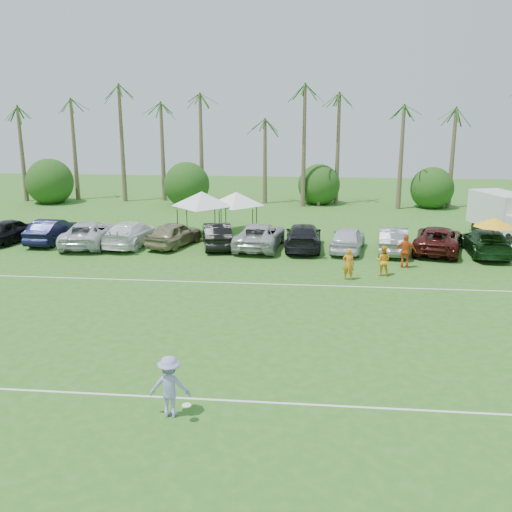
# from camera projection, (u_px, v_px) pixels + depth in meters

# --- Properties ---
(ground) EXTENTS (120.00, 120.00, 0.00)m
(ground) POSITION_uv_depth(u_px,v_px,m) (110.00, 431.00, 15.93)
(ground) COLOR #30661E
(ground) RESTS_ON ground
(field_lines) EXTENTS (80.00, 12.10, 0.01)m
(field_lines) POSITION_uv_depth(u_px,v_px,m) (177.00, 325.00, 23.63)
(field_lines) COLOR white
(field_lines) RESTS_ON ground
(palm_tree_0) EXTENTS (2.40, 2.40, 8.90)m
(palm_tree_0) POSITION_uv_depth(u_px,v_px,m) (17.00, 121.00, 52.73)
(palm_tree_0) COLOR brown
(palm_tree_0) RESTS_ON ground
(palm_tree_1) EXTENTS (2.40, 2.40, 9.90)m
(palm_tree_1) POSITION_uv_depth(u_px,v_px,m) (68.00, 111.00, 52.03)
(palm_tree_1) COLOR brown
(palm_tree_1) RESTS_ON ground
(palm_tree_2) EXTENTS (2.40, 2.40, 10.90)m
(palm_tree_2) POSITION_uv_depth(u_px,v_px,m) (121.00, 101.00, 51.32)
(palm_tree_2) COLOR brown
(palm_tree_2) RESTS_ON ground
(palm_tree_3) EXTENTS (2.40, 2.40, 11.90)m
(palm_tree_3) POSITION_uv_depth(u_px,v_px,m) (164.00, 91.00, 50.71)
(palm_tree_3) COLOR brown
(palm_tree_3) RESTS_ON ground
(palm_tree_4) EXTENTS (2.40, 2.40, 8.90)m
(palm_tree_4) POSITION_uv_depth(u_px,v_px,m) (209.00, 121.00, 50.98)
(palm_tree_4) COLOR brown
(palm_tree_4) RESTS_ON ground
(palm_tree_5) EXTENTS (2.40, 2.40, 9.90)m
(palm_tree_5) POSITION_uv_depth(u_px,v_px,m) (253.00, 111.00, 50.37)
(palm_tree_5) COLOR brown
(palm_tree_5) RESTS_ON ground
(palm_tree_6) EXTENTS (2.40, 2.40, 10.90)m
(palm_tree_6) POSITION_uv_depth(u_px,v_px,m) (298.00, 101.00, 49.76)
(palm_tree_6) COLOR brown
(palm_tree_6) RESTS_ON ground
(palm_tree_7) EXTENTS (2.40, 2.40, 11.90)m
(palm_tree_7) POSITION_uv_depth(u_px,v_px,m) (345.00, 91.00, 49.16)
(palm_tree_7) COLOR brown
(palm_tree_7) RESTS_ON ground
(palm_tree_8) EXTENTS (2.40, 2.40, 8.90)m
(palm_tree_8) POSITION_uv_depth(u_px,v_px,m) (402.00, 122.00, 49.33)
(palm_tree_8) COLOR brown
(palm_tree_8) RESTS_ON ground
(palm_tree_9) EXTENTS (2.40, 2.40, 9.90)m
(palm_tree_9) POSITION_uv_depth(u_px,v_px,m) (462.00, 112.00, 48.62)
(palm_tree_9) COLOR brown
(palm_tree_9) RESTS_ON ground
(bush_tree_0) EXTENTS (4.00, 4.00, 4.00)m
(bush_tree_0) POSITION_uv_depth(u_px,v_px,m) (58.00, 181.00, 54.85)
(bush_tree_0) COLOR brown
(bush_tree_0) RESTS_ON ground
(bush_tree_1) EXTENTS (4.00, 4.00, 4.00)m
(bush_tree_1) POSITION_uv_depth(u_px,v_px,m) (191.00, 183.00, 53.58)
(bush_tree_1) COLOR brown
(bush_tree_1) RESTS_ON ground
(bush_tree_2) EXTENTS (4.00, 4.00, 4.00)m
(bush_tree_2) POSITION_uv_depth(u_px,v_px,m) (319.00, 185.00, 52.42)
(bush_tree_2) COLOR brown
(bush_tree_2) RESTS_ON ground
(bush_tree_3) EXTENTS (4.00, 4.00, 4.00)m
(bush_tree_3) POSITION_uv_depth(u_px,v_px,m) (430.00, 186.00, 51.44)
(bush_tree_3) COLOR brown
(bush_tree_3) RESTS_ON ground
(sideline_player_a) EXTENTS (0.68, 0.52, 1.68)m
(sideline_player_a) POSITION_uv_depth(u_px,v_px,m) (348.00, 264.00, 29.63)
(sideline_player_a) COLOR orange
(sideline_player_a) RESTS_ON ground
(sideline_player_b) EXTENTS (0.88, 0.73, 1.63)m
(sideline_player_b) POSITION_uv_depth(u_px,v_px,m) (383.00, 261.00, 30.38)
(sideline_player_b) COLOR #FAA31B
(sideline_player_b) RESTS_ON ground
(sideline_player_c) EXTENTS (1.18, 0.61, 1.92)m
(sideline_player_c) POSITION_uv_depth(u_px,v_px,m) (406.00, 251.00, 31.76)
(sideline_player_c) COLOR #D94C18
(sideline_player_c) RESTS_ON ground
(box_truck) EXTENTS (3.94, 6.31, 3.05)m
(box_truck) POSITION_uv_depth(u_px,v_px,m) (506.00, 215.00, 38.78)
(box_truck) COLOR silver
(box_truck) RESTS_ON ground
(canopy_tent_left) EXTENTS (4.43, 4.43, 3.59)m
(canopy_tent_left) POSITION_uv_depth(u_px,v_px,m) (202.00, 192.00, 39.42)
(canopy_tent_left) COLOR black
(canopy_tent_left) RESTS_ON ground
(canopy_tent_right) EXTENTS (4.13, 4.13, 3.34)m
(canopy_tent_right) POSITION_uv_depth(u_px,v_px,m) (236.00, 192.00, 40.66)
(canopy_tent_right) COLOR black
(canopy_tent_right) RESTS_ON ground
(market_umbrella) EXTENTS (2.34, 2.34, 2.61)m
(market_umbrella) POSITION_uv_depth(u_px,v_px,m) (494.00, 222.00, 32.74)
(market_umbrella) COLOR black
(market_umbrella) RESTS_ON ground
(frisbee_player) EXTENTS (1.30, 0.80, 1.86)m
(frisbee_player) POSITION_uv_depth(u_px,v_px,m) (170.00, 386.00, 16.50)
(frisbee_player) COLOR #9C98D8
(frisbee_player) RESTS_ON ground
(parked_car_0) EXTENTS (3.07, 5.02, 1.60)m
(parked_car_0) POSITION_uv_depth(u_px,v_px,m) (11.00, 230.00, 37.95)
(parked_car_0) COLOR black
(parked_car_0) RESTS_ON ground
(parked_car_1) EXTENTS (1.79, 4.88, 1.60)m
(parked_car_1) POSITION_uv_depth(u_px,v_px,m) (52.00, 231.00, 37.77)
(parked_car_1) COLOR black
(parked_car_1) RESTS_ON ground
(parked_car_2) EXTENTS (3.20, 5.98, 1.60)m
(parked_car_2) POSITION_uv_depth(u_px,v_px,m) (89.00, 233.00, 36.97)
(parked_car_2) COLOR silver
(parked_car_2) RESTS_ON ground
(parked_car_3) EXTENTS (2.93, 5.74, 1.60)m
(parked_car_3) POSITION_uv_depth(u_px,v_px,m) (132.00, 233.00, 36.96)
(parked_car_3) COLOR white
(parked_car_3) RESTS_ON ground
(parked_car_4) EXTENTS (3.23, 5.04, 1.60)m
(parked_car_4) POSITION_uv_depth(u_px,v_px,m) (174.00, 234.00, 36.81)
(parked_car_4) COLOR gray
(parked_car_4) RESTS_ON ground
(parked_car_5) EXTENTS (2.78, 5.10, 1.60)m
(parked_car_5) POSITION_uv_depth(u_px,v_px,m) (217.00, 235.00, 36.60)
(parked_car_5) COLOR black
(parked_car_5) RESTS_ON ground
(parked_car_6) EXTENTS (3.15, 5.96, 1.60)m
(parked_car_6) POSITION_uv_depth(u_px,v_px,m) (260.00, 236.00, 36.33)
(parked_car_6) COLOR #B3B4B4
(parked_car_6) RESTS_ON ground
(parked_car_7) EXTENTS (2.25, 5.50, 1.60)m
(parked_car_7) POSITION_uv_depth(u_px,v_px,m) (303.00, 236.00, 36.13)
(parked_car_7) COLOR black
(parked_car_7) RESTS_ON ground
(parked_car_8) EXTENTS (2.65, 4.93, 1.60)m
(parked_car_8) POSITION_uv_depth(u_px,v_px,m) (348.00, 239.00, 35.53)
(parked_car_8) COLOR silver
(parked_car_8) RESTS_ON ground
(parked_car_9) EXTENTS (2.21, 5.00, 1.60)m
(parked_car_9) POSITION_uv_depth(u_px,v_px,m) (393.00, 240.00, 35.24)
(parked_car_9) COLOR slate
(parked_car_9) RESTS_ON ground
(parked_car_10) EXTENTS (4.00, 6.22, 1.60)m
(parked_car_10) POSITION_uv_depth(u_px,v_px,m) (438.00, 239.00, 35.36)
(parked_car_10) COLOR #41120F
(parked_car_10) RESTS_ON ground
(parked_car_11) EXTENTS (2.47, 5.59, 1.60)m
(parked_car_11) POSITION_uv_depth(u_px,v_px,m) (486.00, 242.00, 34.69)
(parked_car_11) COLOR black
(parked_car_11) RESTS_ON ground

